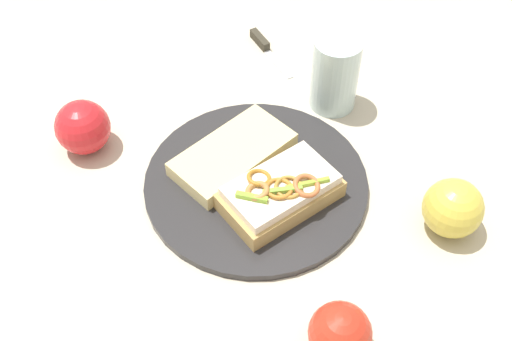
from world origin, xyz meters
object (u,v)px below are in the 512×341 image
at_px(bread_slice_side, 235,153).
at_px(apple_0, 453,208).
at_px(knife, 265,46).
at_px(apple_1, 340,333).
at_px(plate, 256,183).
at_px(sandwich, 278,193).
at_px(drinking_glass, 335,74).
at_px(apple_2, 83,127).

distance_m(bread_slice_side, apple_0, 0.30).
height_order(apple_0, knife, apple_0).
relative_size(apple_0, apple_1, 1.09).
bearing_deg(plate, sandwich, -94.56).
bearing_deg(knife, drinking_glass, 9.02).
height_order(bread_slice_side, apple_0, apple_0).
height_order(apple_2, drinking_glass, drinking_glass).
bearing_deg(drinking_glass, sandwich, -153.85).
bearing_deg(plate, drinking_glass, 14.10).
xyz_separation_m(apple_0, apple_2, (-0.28, 0.43, 0.00)).
height_order(plate, apple_2, apple_2).
bearing_deg(sandwich, apple_1, 70.73).
bearing_deg(sandwich, apple_0, 135.73).
bearing_deg(apple_1, knife, 57.34).
distance_m(plate, apple_0, 0.26).
height_order(plate, apple_1, apple_1).
bearing_deg(apple_1, drinking_glass, 45.58).
distance_m(apple_0, apple_2, 0.52).
xyz_separation_m(sandwich, apple_2, (-0.13, 0.27, 0.01)).
relative_size(sandwich, apple_2, 2.03).
xyz_separation_m(sandwich, knife, (0.21, 0.27, -0.03)).
bearing_deg(apple_0, apple_2, 122.98).
distance_m(sandwich, apple_0, 0.22).
height_order(sandwich, apple_1, apple_1).
bearing_deg(drinking_glass, knife, 86.82).
distance_m(apple_1, apple_2, 0.46).
bearing_deg(sandwich, drinking_glass, -149.71).
xyz_separation_m(sandwich, drinking_glass, (0.20, 0.10, 0.03)).
bearing_deg(apple_1, bread_slice_side, 72.67).
height_order(apple_1, knife, apple_1).
distance_m(apple_0, knife, 0.44).
distance_m(plate, apple_1, 0.26).
bearing_deg(knife, apple_1, -20.46).
bearing_deg(apple_2, plate, -57.67).
xyz_separation_m(apple_0, knife, (0.06, 0.43, -0.03)).
bearing_deg(drinking_glass, plate, -165.90).
bearing_deg(apple_0, drinking_glass, 78.26).
xyz_separation_m(bread_slice_side, apple_1, (-0.09, -0.29, 0.01)).
distance_m(apple_0, drinking_glass, 0.27).
xyz_separation_m(plate, apple_1, (-0.09, -0.24, 0.03)).
distance_m(sandwich, apple_1, 0.21).
bearing_deg(plate, bread_slice_side, 85.86).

